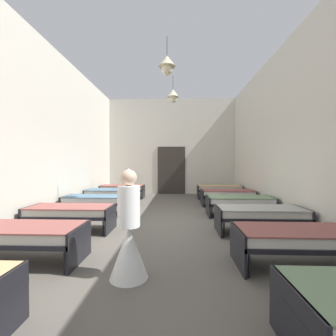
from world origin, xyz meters
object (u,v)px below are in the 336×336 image
(nurse_near_aisle, at_px, (129,239))
(bed_left_row_4, at_px, (112,193))
(bed_right_row_4, at_px, (227,194))
(bed_left_row_5, at_px, (123,188))
(bed_right_row_1, at_px, (301,238))
(bed_left_row_3, at_px, (96,200))
(bed_left_row_1, at_px, (22,234))
(bed_left_row_2, at_px, (71,212))
(bed_right_row_3, at_px, (240,201))
(bed_right_row_5, at_px, (219,189))
(bed_right_row_2, at_px, (260,213))

(nurse_near_aisle, bearing_deg, bed_left_row_4, -178.18)
(bed_right_row_4, relative_size, bed_left_row_5, 1.00)
(bed_right_row_1, relative_size, bed_right_row_4, 1.00)
(bed_left_row_3, bearing_deg, bed_left_row_1, -90.00)
(bed_right_row_4, bearing_deg, bed_right_row_1, -90.00)
(bed_left_row_2, bearing_deg, bed_left_row_5, 90.00)
(bed_left_row_2, distance_m, bed_right_row_3, 4.60)
(bed_right_row_1, height_order, bed_right_row_3, same)
(bed_right_row_4, height_order, nurse_near_aisle, nurse_near_aisle)
(bed_left_row_1, distance_m, bed_right_row_4, 6.58)
(bed_left_row_2, height_order, bed_right_row_4, same)
(bed_left_row_3, bearing_deg, bed_right_row_1, -37.83)
(bed_right_row_4, distance_m, bed_left_row_5, 4.60)
(bed_left_row_2, height_order, bed_left_row_5, same)
(bed_right_row_5, distance_m, nurse_near_aisle, 7.51)
(bed_right_row_1, distance_m, bed_left_row_2, 4.60)
(bed_right_row_2, relative_size, bed_right_row_5, 1.00)
(bed_left_row_1, bearing_deg, bed_right_row_1, 0.00)
(bed_left_row_3, bearing_deg, bed_left_row_4, 90.00)
(bed_left_row_2, relative_size, bed_left_row_4, 1.00)
(bed_left_row_3, relative_size, bed_right_row_3, 1.00)
(bed_right_row_1, bearing_deg, bed_left_row_2, 158.78)
(bed_right_row_2, relative_size, bed_right_row_4, 1.00)
(bed_right_row_3, bearing_deg, nurse_near_aisle, -123.62)
(bed_left_row_3, height_order, nurse_near_aisle, nurse_near_aisle)
(bed_right_row_1, relative_size, bed_left_row_5, 1.00)
(bed_right_row_3, bearing_deg, bed_right_row_1, -90.00)
(bed_right_row_2, height_order, bed_right_row_5, same)
(bed_right_row_4, bearing_deg, bed_right_row_2, -90.00)
(nurse_near_aisle, bearing_deg, bed_left_row_2, -155.86)
(bed_right_row_1, height_order, bed_left_row_4, same)
(bed_left_row_4, relative_size, nurse_near_aisle, 1.28)
(bed_left_row_2, bearing_deg, bed_right_row_4, 37.83)
(bed_left_row_2, xyz_separation_m, bed_left_row_5, (0.00, 4.99, 0.00))
(bed_left_row_2, xyz_separation_m, bed_right_row_5, (4.29, 4.99, 0.00))
(bed_left_row_1, distance_m, bed_right_row_2, 4.60)
(bed_right_row_4, bearing_deg, bed_left_row_2, -142.17)
(bed_right_row_1, distance_m, bed_left_row_3, 5.43)
(bed_left_row_2, distance_m, bed_right_row_4, 5.43)
(bed_right_row_5, height_order, nurse_near_aisle, nurse_near_aisle)
(bed_left_row_1, distance_m, bed_right_row_1, 4.29)
(bed_left_row_5, bearing_deg, bed_right_row_4, -21.22)
(bed_left_row_1, relative_size, bed_right_row_1, 1.00)
(bed_right_row_2, xyz_separation_m, bed_right_row_4, (0.00, 3.33, 0.00))
(bed_left_row_1, bearing_deg, bed_left_row_3, 90.00)
(bed_right_row_3, bearing_deg, bed_right_row_2, -90.00)
(bed_left_row_2, relative_size, bed_right_row_2, 1.00)
(bed_right_row_1, height_order, bed_right_row_5, same)
(bed_right_row_3, relative_size, nurse_near_aisle, 1.28)
(bed_left_row_1, xyz_separation_m, bed_right_row_5, (4.29, 6.66, 0.00))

